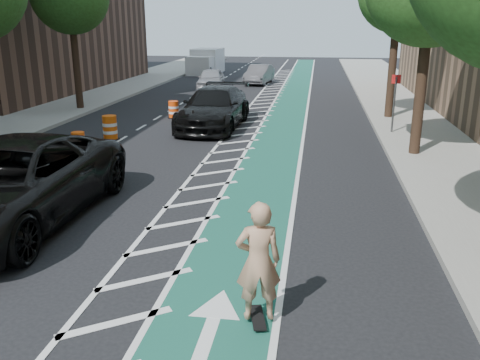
% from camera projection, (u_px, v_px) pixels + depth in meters
% --- Properties ---
extents(ground, '(120.00, 120.00, 0.00)m').
position_uv_depth(ground, '(98.00, 243.00, 10.80)').
color(ground, black).
rests_on(ground, ground).
extents(bike_lane, '(2.00, 90.00, 0.01)m').
position_uv_depth(bike_lane, '(277.00, 142.00, 19.81)').
color(bike_lane, '#17524A').
rests_on(bike_lane, ground).
extents(buffer_strip, '(1.40, 90.00, 0.01)m').
position_uv_depth(buffer_strip, '(239.00, 141.00, 20.03)').
color(buffer_strip, silver).
rests_on(buffer_strip, ground).
extents(sidewalk_right, '(5.00, 90.00, 0.15)m').
position_uv_depth(sidewalk_right, '(451.00, 146.00, 18.87)').
color(sidewalk_right, gray).
rests_on(sidewalk_right, ground).
extents(curb_right, '(0.12, 90.00, 0.16)m').
position_uv_depth(curb_right, '(383.00, 144.00, 19.22)').
color(curb_right, gray).
rests_on(curb_right, ground).
extents(curb_left, '(0.12, 90.00, 0.16)m').
position_uv_depth(curb_left, '(37.00, 132.00, 21.22)').
color(curb_left, gray).
rests_on(curb_left, ground).
extents(sign_post, '(0.35, 0.08, 2.47)m').
position_uv_depth(sign_post, '(394.00, 103.00, 20.65)').
color(sign_post, '#4C4C4C').
rests_on(sign_post, ground).
extents(skateboard, '(0.35, 0.73, 0.09)m').
position_uv_depth(skateboard, '(258.00, 318.00, 7.96)').
color(skateboard, black).
rests_on(skateboard, ground).
extents(skateboarder, '(0.79, 0.61, 1.92)m').
position_uv_depth(skateboarder, '(258.00, 261.00, 7.67)').
color(skateboarder, tan).
rests_on(skateboarder, skateboard).
extents(suv_near, '(3.29, 6.97, 1.93)m').
position_uv_depth(suv_near, '(10.00, 184.00, 11.62)').
color(suv_near, black).
rests_on(suv_near, ground).
extents(suv_far, '(2.68, 6.11, 1.75)m').
position_uv_depth(suv_far, '(214.00, 108.00, 22.40)').
color(suv_far, black).
rests_on(suv_far, ground).
extents(car_silver, '(2.18, 4.48, 1.47)m').
position_uv_depth(car_silver, '(211.00, 79.00, 34.71)').
color(car_silver, '#9E9EA3').
rests_on(car_silver, ground).
extents(car_grey, '(1.99, 4.42, 1.41)m').
position_uv_depth(car_grey, '(259.00, 74.00, 38.20)').
color(car_grey, '#515156').
rests_on(car_grey, ground).
extents(box_truck, '(2.59, 5.29, 2.15)m').
position_uv_depth(box_truck, '(206.00, 62.00, 45.89)').
color(box_truck, white).
rests_on(box_truck, ground).
extents(barrel_a, '(0.59, 0.59, 0.80)m').
position_uv_depth(barrel_a, '(79.00, 144.00, 17.95)').
color(barrel_a, '#F8530D').
rests_on(barrel_a, ground).
extents(barrel_b, '(0.71, 0.71, 0.97)m').
position_uv_depth(barrel_b, '(110.00, 128.00, 20.14)').
color(barrel_b, '#DF540B').
rests_on(barrel_b, ground).
extents(barrel_c, '(0.61, 0.61, 0.83)m').
position_uv_depth(barrel_c, '(174.00, 110.00, 24.71)').
color(barrel_c, '#E7430C').
rests_on(barrel_c, ground).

